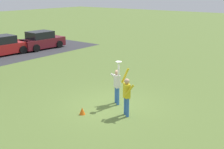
% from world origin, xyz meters
% --- Properties ---
extents(ground_plane, '(120.00, 120.00, 0.00)m').
position_xyz_m(ground_plane, '(0.00, 0.00, 0.00)').
color(ground_plane, olive).
extents(person_catcher, '(0.54, 0.58, 2.08)m').
position_xyz_m(person_catcher, '(0.33, -0.11, 0.98)').
color(person_catcher, '#3366B7').
rests_on(person_catcher, ground_plane).
extents(person_defender, '(0.63, 0.66, 2.04)m').
position_xyz_m(person_defender, '(-0.49, -1.23, 0.98)').
color(person_defender, '#3366B7').
rests_on(person_defender, ground_plane).
extents(frisbee_disc, '(0.27, 0.27, 0.02)m').
position_xyz_m(frisbee_disc, '(0.20, -0.29, 2.09)').
color(frisbee_disc, white).
rests_on(frisbee_disc, person_catcher).
extents(parked_car_red, '(4.19, 2.21, 1.59)m').
position_xyz_m(parked_car_red, '(3.12, 13.83, 0.73)').
color(parked_car_red, red).
rests_on(parked_car_red, ground_plane).
extents(parked_car_maroon, '(4.19, 2.21, 1.59)m').
position_xyz_m(parked_car_maroon, '(6.80, 13.41, 0.73)').
color(parked_car_maroon, maroon).
rests_on(parked_car_maroon, ground_plane).
extents(field_cone_orange, '(0.26, 0.26, 0.32)m').
position_xyz_m(field_cone_orange, '(-1.58, 0.33, 0.16)').
color(field_cone_orange, orange).
rests_on(field_cone_orange, ground_plane).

